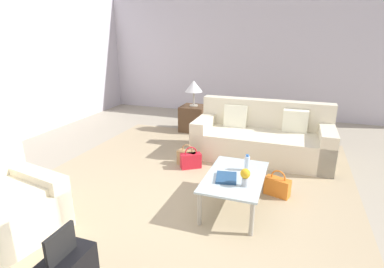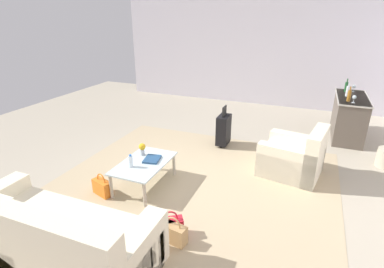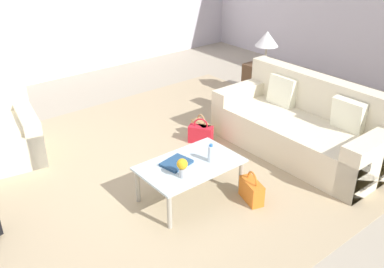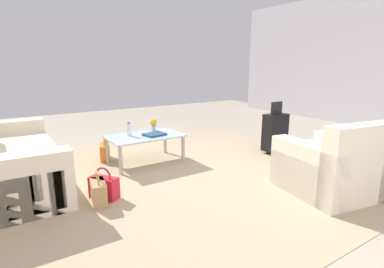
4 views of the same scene
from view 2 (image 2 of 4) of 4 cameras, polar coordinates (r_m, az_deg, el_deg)
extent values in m
plane|color=#A89E89|center=(5.03, -1.57, -8.70)|extent=(12.00, 12.00, 0.00)
cube|color=silver|center=(9.24, 11.40, 15.23)|extent=(0.12, 8.00, 3.10)
cube|color=tan|center=(4.50, -2.30, -12.75)|extent=(5.20, 4.40, 0.01)
cube|color=beige|center=(3.80, -24.22, -18.32)|extent=(0.99, 2.24, 0.45)
cube|color=beige|center=(3.48, -29.53, -18.53)|extent=(0.22, 2.24, 0.93)
cube|color=beige|center=(3.22, -10.75, -22.93)|extent=(0.99, 0.24, 0.63)
cube|color=white|center=(3.13, -21.62, -18.01)|extent=(0.17, 0.40, 0.41)
cube|color=beige|center=(5.40, 18.25, -4.99)|extent=(1.01, 1.08, 0.44)
cube|color=beige|center=(5.25, 22.43, -3.82)|extent=(0.88, 0.35, 0.86)
cube|color=beige|center=(5.07, 17.39, -5.66)|extent=(0.36, 0.97, 0.60)
cube|color=beige|center=(5.66, 19.21, -2.95)|extent=(0.36, 0.97, 0.60)
cube|color=white|center=(5.30, 18.06, -2.37)|extent=(0.73, 0.78, 0.08)
cube|color=silver|center=(4.73, -9.16, -5.48)|extent=(1.07, 0.67, 0.02)
cylinder|color=#ADA899|center=(5.08, -3.46, -5.85)|extent=(0.05, 0.05, 0.40)
cylinder|color=#ADA899|center=(4.35, -9.03, -11.32)|extent=(0.05, 0.05, 0.40)
cylinder|color=#ADA899|center=(5.33, -9.00, -4.72)|extent=(0.05, 0.05, 0.40)
cylinder|color=#ADA899|center=(4.63, -15.16, -9.62)|extent=(0.05, 0.05, 0.40)
cylinder|color=silver|center=(4.59, -11.59, -5.16)|extent=(0.06, 0.06, 0.18)
cylinder|color=#2D6BBC|center=(4.54, -11.69, -4.01)|extent=(0.04, 0.04, 0.02)
cube|color=navy|center=(4.77, -7.62, -4.76)|extent=(0.33, 0.28, 0.03)
cylinder|color=#B2B7BC|center=(4.94, -9.40, -3.45)|extent=(0.07, 0.07, 0.10)
sphere|color=gold|center=(4.90, -9.48, -2.39)|extent=(0.11, 0.11, 0.11)
cube|color=brown|center=(7.42, 27.65, 2.87)|extent=(1.45, 0.58, 0.91)
cube|color=#ADA899|center=(7.30, 28.25, 6.15)|extent=(1.49, 0.62, 0.03)
cylinder|color=silver|center=(7.80, 28.34, 7.13)|extent=(0.07, 0.07, 0.01)
cylinder|color=silver|center=(7.79, 28.40, 7.43)|extent=(0.01, 0.01, 0.08)
sphere|color=silver|center=(7.77, 28.49, 7.93)|extent=(0.08, 0.08, 0.08)
cylinder|color=silver|center=(6.81, 28.35, 5.29)|extent=(0.07, 0.07, 0.01)
cylinder|color=silver|center=(6.80, 28.42, 5.64)|extent=(0.01, 0.01, 0.08)
sphere|color=silver|center=(6.78, 28.52, 6.20)|extent=(0.08, 0.08, 0.08)
cylinder|color=#194C23|center=(7.68, 27.31, 7.95)|extent=(0.07, 0.07, 0.22)
cylinder|color=#194C23|center=(7.65, 27.50, 9.04)|extent=(0.03, 0.03, 0.08)
cylinder|color=silver|center=(7.26, 27.52, 7.23)|extent=(0.07, 0.07, 0.22)
cylinder|color=silver|center=(7.23, 27.72, 8.37)|extent=(0.03, 0.03, 0.08)
cylinder|color=brown|center=(6.86, 27.74, 6.45)|extent=(0.07, 0.07, 0.22)
cylinder|color=brown|center=(6.83, 27.96, 7.66)|extent=(0.03, 0.03, 0.08)
cube|color=black|center=(6.18, 6.03, 0.83)|extent=(0.40, 0.22, 0.60)
cube|color=black|center=(6.05, 6.18, 4.36)|extent=(0.24, 0.02, 0.20)
cylinder|color=black|center=(6.43, 6.27, -1.46)|extent=(0.02, 0.05, 0.05)
cylinder|color=black|center=(6.18, 5.54, -2.42)|extent=(0.02, 0.05, 0.05)
cube|color=red|center=(3.87, -4.19, -17.32)|extent=(0.30, 0.34, 0.24)
torus|color=red|center=(3.78, -4.25, -15.68)|extent=(0.13, 0.17, 0.20)
cube|color=orange|center=(4.79, -16.74, -9.76)|extent=(0.23, 0.35, 0.24)
torus|color=orange|center=(4.72, -16.92, -8.31)|extent=(0.08, 0.19, 0.20)
cube|color=tan|center=(3.78, -3.49, -18.44)|extent=(0.19, 0.34, 0.24)
torus|color=tan|center=(3.69, -3.54, -16.78)|extent=(0.05, 0.20, 0.20)
camera|label=1|loc=(7.35, -0.83, 17.38)|focal=28.00mm
camera|label=3|loc=(7.96, -20.82, 21.98)|focal=40.00mm
camera|label=4|loc=(2.73, 58.53, -14.13)|focal=28.00mm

